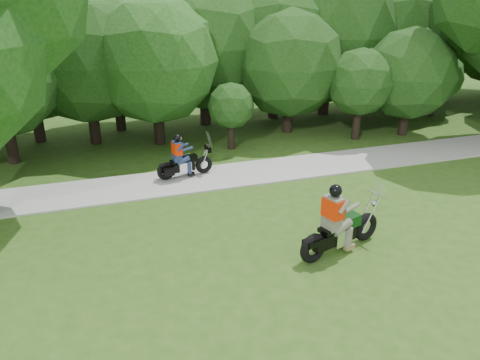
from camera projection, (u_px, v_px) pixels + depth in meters
ground at (435, 296)px, 10.15m from camera, size 100.00×100.00×0.00m
walkway at (288, 168)px, 17.16m from camera, size 60.00×2.20×0.06m
tree_line at (263, 45)px, 21.82m from camera, size 39.13×11.62×7.64m
chopper_motorcycle at (338, 227)px, 11.56m from camera, size 2.61×1.20×1.89m
touring_motorcycle at (181, 162)px, 16.10m from camera, size 2.04×0.80×1.56m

